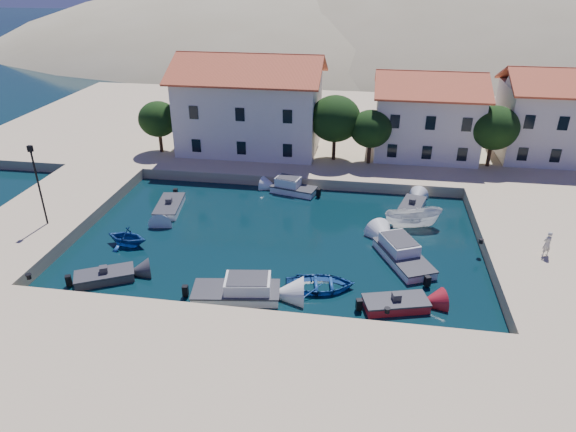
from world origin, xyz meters
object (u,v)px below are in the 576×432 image
object	(u,v)px
building_right	(550,113)
lamppost	(37,178)
rowboat_south	(320,289)
boat_east	(412,227)
cabin_cruiser_east	(404,256)
cabin_cruiser_south	(236,291)
building_mid	(427,113)
building_left	(250,101)
pedestrian	(547,244)

from	to	relation	value
building_right	lamppost	distance (m)	46.98
building_right	rowboat_south	distance (m)	33.30
boat_east	cabin_cruiser_east	bearing A→B (deg)	157.62
lamppost	boat_east	xyz separation A→B (m)	(27.72, 5.68, -4.75)
rowboat_south	cabin_cruiser_south	bearing A→B (deg)	99.47
building_mid	boat_east	size ratio (longest dim) A/B	2.30
lamppost	rowboat_south	size ratio (longest dim) A/B	1.39
building_right	boat_east	size ratio (longest dim) A/B	2.07
cabin_cruiser_south	building_left	bearing A→B (deg)	92.27
building_left	cabin_cruiser_east	bearing A→B (deg)	-52.20
building_right	rowboat_south	world-z (taller)	building_right
boat_east	pedestrian	distance (m)	9.89
building_left	cabin_cruiser_south	xyz separation A→B (m)	(4.74, -25.71, -5.46)
lamppost	cabin_cruiser_south	size ratio (longest dim) A/B	1.09
lamppost	cabin_cruiser_east	bearing A→B (deg)	0.60
building_left	rowboat_south	bearing A→B (deg)	-67.61
lamppost	boat_east	world-z (taller)	lamppost
boat_east	rowboat_south	bearing A→B (deg)	133.91
boat_east	pedestrian	bearing A→B (deg)	-131.86
building_left	boat_east	bearing A→B (deg)	-41.45
building_mid	building_right	xyz separation A→B (m)	(12.00, 1.00, 0.25)
rowboat_south	building_right	bearing A→B (deg)	-47.26
building_right	building_mid	bearing A→B (deg)	-175.24
cabin_cruiser_east	boat_east	size ratio (longest dim) A/B	1.32
cabin_cruiser_east	building_mid	bearing A→B (deg)	-32.49
rowboat_south	building_mid	bearing A→B (deg)	-27.51
building_left	cabin_cruiser_east	distance (m)	25.55
building_right	boat_east	distance (m)	22.05
lamppost	cabin_cruiser_south	xyz separation A→B (m)	(16.24, -5.71, -4.28)
building_left	rowboat_south	size ratio (longest dim) A/B	3.29
boat_east	building_mid	bearing A→B (deg)	-19.30
building_left	building_mid	xyz separation A→B (m)	(18.00, 1.00, -0.71)
building_mid	rowboat_south	distance (m)	26.75
building_left	building_right	size ratio (longest dim) A/B	1.56
lamppost	cabin_cruiser_east	xyz separation A→B (m)	(26.79, 0.28, -4.28)
building_mid	cabin_cruiser_south	world-z (taller)	building_mid
lamppost	pedestrian	xyz separation A→B (m)	(36.19, 0.95, -2.85)
rowboat_south	pedestrian	xyz separation A→B (m)	(14.82, 4.89, 1.91)
building_right	lamppost	bearing A→B (deg)	-152.07
cabin_cruiser_south	cabin_cruiser_east	world-z (taller)	same
building_mid	pedestrian	world-z (taller)	building_mid
building_left	cabin_cruiser_east	size ratio (longest dim) A/B	2.45
rowboat_south	boat_east	bearing A→B (deg)	-42.88
cabin_cruiser_east	boat_east	bearing A→B (deg)	-34.77
building_right	pedestrian	size ratio (longest dim) A/B	5.21
building_mid	boat_east	world-z (taller)	building_mid
lamppost	pedestrian	bearing A→B (deg)	1.50
building_left	pedestrian	world-z (taller)	building_left
building_left	lamppost	xyz separation A→B (m)	(-11.50, -20.00, -1.18)
rowboat_south	cabin_cruiser_east	bearing A→B (deg)	-61.54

